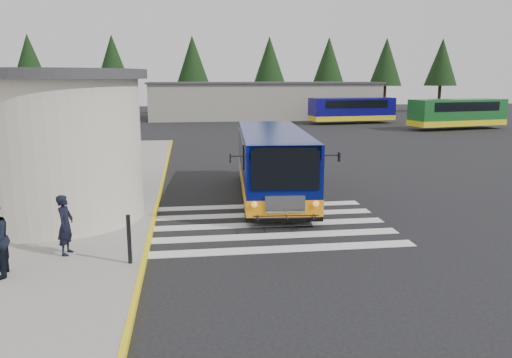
{
  "coord_description": "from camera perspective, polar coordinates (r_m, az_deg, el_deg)",
  "views": [
    {
      "loc": [
        -2.85,
        -16.18,
        4.68
      ],
      "look_at": [
        -0.7,
        -0.5,
        1.46
      ],
      "focal_mm": 35.0,
      "sensor_mm": 36.0,
      "label": 1
    }
  ],
  "objects": [
    {
      "name": "bollard",
      "position": [
        12.78,
        -14.3,
        -6.68
      ],
      "size": [
        0.1,
        0.1,
        1.25
      ],
      "primitive_type": "cylinder",
      "color": "black",
      "rests_on": "sidewalk"
    },
    {
      "name": "depot_building",
      "position": [
        58.91,
        0.85,
        8.99
      ],
      "size": [
        26.4,
        8.4,
        4.2
      ],
      "color": "gray",
      "rests_on": "ground"
    },
    {
      "name": "far_bus_a",
      "position": [
        53.19,
        10.89,
        7.85
      ],
      "size": [
        9.07,
        3.52,
        2.28
      ],
      "rotation": [
        0.0,
        0.0,
        1.69
      ],
      "color": "#0C085D",
      "rests_on": "ground"
    },
    {
      "name": "station_building",
      "position": [
        24.53,
        -26.91,
        5.31
      ],
      "size": [
        12.7,
        18.7,
        4.8
      ],
      "color": "beige",
      "rests_on": "ground"
    },
    {
      "name": "curb_strip",
      "position": [
        20.74,
        -10.93,
        -1.54
      ],
      "size": [
        0.12,
        34.0,
        0.16
      ],
      "primitive_type": "cube",
      "color": "yellow",
      "rests_on": "ground"
    },
    {
      "name": "ground",
      "position": [
        17.09,
        2.11,
        -4.42
      ],
      "size": [
        140.0,
        140.0,
        0.0
      ],
      "primitive_type": "plane",
      "color": "black",
      "rests_on": "ground"
    },
    {
      "name": "far_bus_b",
      "position": [
        49.99,
        22.04,
        7.07
      ],
      "size": [
        9.52,
        4.27,
        2.37
      ],
      "rotation": [
        0.0,
        0.0,
        1.76
      ],
      "color": "#165521",
      "rests_on": "ground"
    },
    {
      "name": "pedestrian_a",
      "position": [
        13.88,
        -20.95,
        -4.92
      ],
      "size": [
        0.47,
        0.63,
        1.59
      ],
      "primitive_type": "imported",
      "rotation": [
        0.0,
        0.0,
        1.41
      ],
      "color": "black",
      "rests_on": "sidewalk"
    },
    {
      "name": "transit_bus",
      "position": [
        19.7,
        1.91,
        1.52
      ],
      "size": [
        3.61,
        9.59,
        2.66
      ],
      "rotation": [
        0.0,
        0.0,
        -0.08
      ],
      "color": "#070F5C",
      "rests_on": "ground"
    },
    {
      "name": "tree_line",
      "position": [
        66.84,
        0.06,
        13.29
      ],
      "size": [
        58.4,
        4.4,
        10.0
      ],
      "color": "black",
      "rests_on": "ground"
    },
    {
      "name": "sidewalk",
      "position": [
        21.6,
        -24.16,
        -1.85
      ],
      "size": [
        10.0,
        34.0,
        0.15
      ],
      "primitive_type": "cube",
      "color": "gray",
      "rests_on": "ground"
    },
    {
      "name": "crosswalk",
      "position": [
        16.25,
        0.85,
        -5.23
      ],
      "size": [
        8.0,
        5.35,
        0.01
      ],
      "color": "silver",
      "rests_on": "ground"
    }
  ]
}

